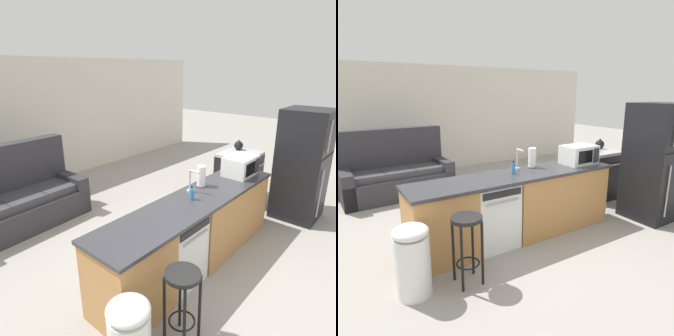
% 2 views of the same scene
% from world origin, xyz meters
% --- Properties ---
extents(ground_plane, '(24.00, 24.00, 0.00)m').
position_xyz_m(ground_plane, '(0.00, 0.00, 0.00)').
color(ground_plane, gray).
extents(wall_back, '(10.00, 0.06, 2.60)m').
position_xyz_m(wall_back, '(0.30, 4.20, 1.30)').
color(wall_back, silver).
rests_on(wall_back, ground_plane).
extents(kitchen_counter, '(2.94, 0.66, 0.90)m').
position_xyz_m(kitchen_counter, '(0.24, 0.00, 0.42)').
color(kitchen_counter, '#B77F47').
rests_on(kitchen_counter, ground_plane).
extents(dishwasher, '(0.58, 0.61, 0.84)m').
position_xyz_m(dishwasher, '(-0.25, -0.00, 0.42)').
color(dishwasher, white).
rests_on(dishwasher, ground_plane).
extents(stove_range, '(0.76, 0.68, 0.90)m').
position_xyz_m(stove_range, '(2.35, 0.55, 0.45)').
color(stove_range, black).
rests_on(stove_range, ground_plane).
extents(refrigerator, '(0.72, 0.73, 1.80)m').
position_xyz_m(refrigerator, '(2.35, -0.55, 0.90)').
color(refrigerator, black).
rests_on(refrigerator, ground_plane).
extents(microwave, '(0.50, 0.37, 0.28)m').
position_xyz_m(microwave, '(1.27, -0.00, 1.04)').
color(microwave, white).
rests_on(microwave, kitchen_counter).
extents(sink_faucet, '(0.07, 0.18, 0.30)m').
position_xyz_m(sink_faucet, '(0.28, 0.16, 1.03)').
color(sink_faucet, silver).
rests_on(sink_faucet, kitchen_counter).
extents(paper_towel_roll, '(0.14, 0.14, 0.28)m').
position_xyz_m(paper_towel_roll, '(0.53, 0.18, 1.04)').
color(paper_towel_roll, '#4C4C51').
rests_on(paper_towel_roll, kitchen_counter).
extents(soap_bottle, '(0.06, 0.06, 0.18)m').
position_xyz_m(soap_bottle, '(0.11, 0.02, 0.97)').
color(soap_bottle, '#338CCC').
rests_on(soap_bottle, kitchen_counter).
extents(kettle, '(0.21, 0.17, 0.19)m').
position_xyz_m(kettle, '(2.52, 0.68, 0.99)').
color(kettle, black).
rests_on(kettle, stove_range).
extents(bar_stool, '(0.32, 0.32, 0.74)m').
position_xyz_m(bar_stool, '(-0.85, -0.59, 0.54)').
color(bar_stool, black).
rests_on(bar_stool, ground_plane).
extents(trash_bin, '(0.35, 0.35, 0.74)m').
position_xyz_m(trash_bin, '(-1.39, -0.49, 0.38)').
color(trash_bin, white).
rests_on(trash_bin, ground_plane).
extents(couch, '(2.04, 1.00, 1.27)m').
position_xyz_m(couch, '(-0.83, 2.74, 0.39)').
color(couch, '#2D2D33').
rests_on(couch, ground_plane).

